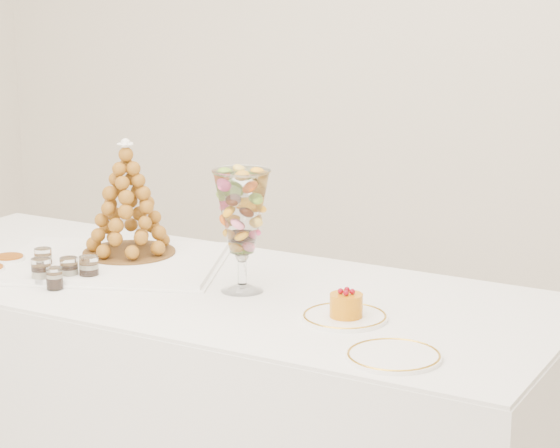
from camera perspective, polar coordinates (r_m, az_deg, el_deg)
The scene contains 13 objects.
buffet_table at distance 3.25m, azimuth -4.31°, elevation -9.89°, with size 2.16×0.96×0.80m.
lace_tray at distance 3.31m, azimuth -8.76°, elevation -2.00°, with size 0.63×0.47×0.02m, color white.
macaron_vase at distance 2.98m, azimuth -2.02°, elevation 0.55°, with size 0.15×0.15×0.34m.
cake_plate at distance 2.80m, azimuth 3.40°, elevation -4.89°, with size 0.22×0.22×0.01m, color white.
spare_plate at distance 2.55m, azimuth 5.96°, elevation -6.89°, with size 0.22×0.22×0.01m, color white.
verrine_a at distance 3.29m, azimuth -12.26°, elevation -1.84°, with size 0.05×0.05×0.07m, color white.
verrine_b at distance 3.17m, azimuth -10.96°, elevation -2.35°, with size 0.05×0.05×0.07m, color white.
verrine_c at distance 3.15m, azimuth -9.95°, elevation -2.34°, with size 0.06×0.06×0.07m, color white.
verrine_d at distance 3.15m, azimuth -12.36°, elevation -2.44°, with size 0.06×0.06×0.08m, color white.
verrine_e at distance 3.10m, azimuth -11.70°, elevation -2.80°, with size 0.05×0.05×0.06m, color white.
ramekin_back at distance 3.36m, azimuth -13.98°, elevation -1.93°, with size 0.10×0.10×0.03m, color white.
croquembouche at distance 3.33m, azimuth -7.98°, elevation 1.34°, with size 0.28×0.28×0.35m.
mousse_cake at distance 2.78m, azimuth 3.48°, elevation -4.24°, with size 0.08×0.08×0.07m.
Camera 1 is at (1.40, -2.42, 1.70)m, focal length 70.00 mm.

